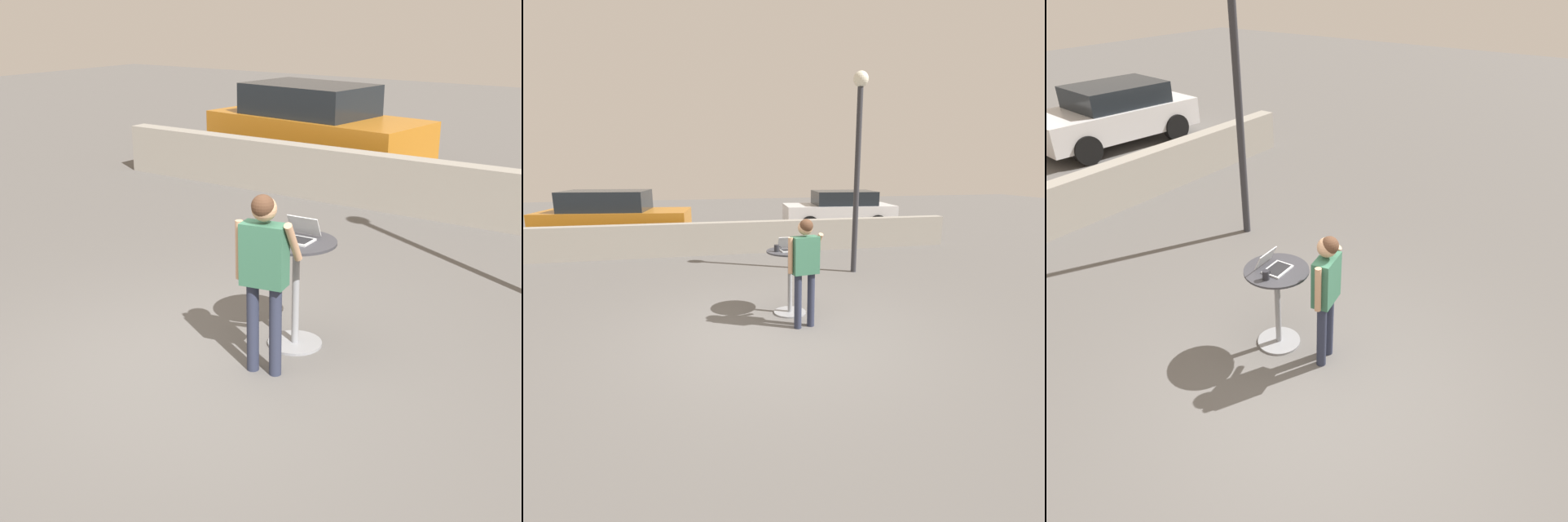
% 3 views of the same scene
% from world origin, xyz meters
% --- Properties ---
extents(ground_plane, '(50.00, 50.00, 0.00)m').
position_xyz_m(ground_plane, '(0.00, 0.00, 0.00)').
color(ground_plane, '#5B5956').
extents(pavement_kerb, '(12.65, 0.35, 0.87)m').
position_xyz_m(pavement_kerb, '(0.00, 5.78, 0.44)').
color(pavement_kerb, gray).
rests_on(pavement_kerb, ground_plane).
extents(cafe_table, '(0.75, 0.75, 1.05)m').
position_xyz_m(cafe_table, '(0.38, 0.84, 0.67)').
color(cafe_table, gray).
rests_on(cafe_table, ground_plane).
extents(laptop, '(0.33, 0.34, 0.20)m').
position_xyz_m(laptop, '(0.38, 0.88, 1.09)').
color(laptop, silver).
rests_on(laptop, cafe_table).
extents(coffee_mug, '(0.12, 0.08, 0.11)m').
position_xyz_m(coffee_mug, '(0.16, 0.81, 1.11)').
color(coffee_mug, '#232328').
rests_on(coffee_mug, cafe_table).
extents(standing_person, '(0.54, 0.41, 1.64)m').
position_xyz_m(standing_person, '(0.45, 0.21, 1.03)').
color(standing_person, '#282D42').
rests_on(standing_person, ground_plane).
extents(parked_car_further_down, '(4.43, 2.28, 1.66)m').
position_xyz_m(parked_car_further_down, '(-3.40, 7.62, 0.83)').
color(parked_car_further_down, '#B76B19').
rests_on(parked_car_further_down, ground_plane).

